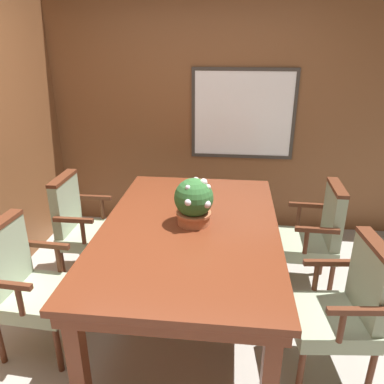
{
  "coord_description": "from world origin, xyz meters",
  "views": [
    {
      "loc": [
        0.36,
        -2.12,
        2.01
      ],
      "look_at": [
        0.09,
        0.42,
        0.97
      ],
      "focal_mm": 35.0,
      "sensor_mm": 36.0,
      "label": 1
    }
  ],
  "objects_px": {
    "chair_left_far": "(82,224)",
    "chair_right_near": "(345,306)",
    "chair_left_near": "(27,283)",
    "potted_plant": "(194,201)",
    "dining_table": "(190,236)",
    "chair_right_far": "(315,234)"
  },
  "relations": [
    {
      "from": "chair_right_near",
      "to": "potted_plant",
      "type": "bearing_deg",
      "value": -122.56
    },
    {
      "from": "chair_left_near",
      "to": "chair_right_near",
      "type": "height_order",
      "value": "same"
    },
    {
      "from": "chair_left_near",
      "to": "chair_left_far",
      "type": "height_order",
      "value": "same"
    },
    {
      "from": "chair_left_far",
      "to": "potted_plant",
      "type": "relative_size",
      "value": 2.74
    },
    {
      "from": "chair_left_near",
      "to": "chair_right_near",
      "type": "bearing_deg",
      "value": -87.01
    },
    {
      "from": "dining_table",
      "to": "chair_left_far",
      "type": "bearing_deg",
      "value": 157.05
    },
    {
      "from": "dining_table",
      "to": "chair_right_far",
      "type": "relative_size",
      "value": 2.09
    },
    {
      "from": "dining_table",
      "to": "chair_left_far",
      "type": "xyz_separation_m",
      "value": [
        -1.0,
        0.43,
        -0.17
      ]
    },
    {
      "from": "chair_right_far",
      "to": "chair_right_near",
      "type": "height_order",
      "value": "same"
    },
    {
      "from": "chair_left_far",
      "to": "chair_right_near",
      "type": "bearing_deg",
      "value": -113.49
    },
    {
      "from": "chair_right_near",
      "to": "potted_plant",
      "type": "distance_m",
      "value": 1.17
    },
    {
      "from": "chair_left_near",
      "to": "chair_left_far",
      "type": "bearing_deg",
      "value": 0.82
    },
    {
      "from": "chair_left_near",
      "to": "dining_table",
      "type": "bearing_deg",
      "value": -63.67
    },
    {
      "from": "chair_left_far",
      "to": "dining_table",
      "type": "bearing_deg",
      "value": -112.71
    },
    {
      "from": "chair_left_near",
      "to": "potted_plant",
      "type": "height_order",
      "value": "potted_plant"
    },
    {
      "from": "chair_right_far",
      "to": "potted_plant",
      "type": "distance_m",
      "value": 1.14
    },
    {
      "from": "dining_table",
      "to": "chair_left_near",
      "type": "bearing_deg",
      "value": -157.05
    },
    {
      "from": "chair_left_near",
      "to": "potted_plant",
      "type": "relative_size",
      "value": 2.74
    },
    {
      "from": "chair_left_near",
      "to": "chair_left_far",
      "type": "distance_m",
      "value": 0.87
    },
    {
      "from": "chair_right_near",
      "to": "chair_left_far",
      "type": "bearing_deg",
      "value": -119.34
    },
    {
      "from": "chair_right_far",
      "to": "potted_plant",
      "type": "height_order",
      "value": "potted_plant"
    },
    {
      "from": "chair_left_near",
      "to": "potted_plant",
      "type": "distance_m",
      "value": 1.25
    }
  ]
}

